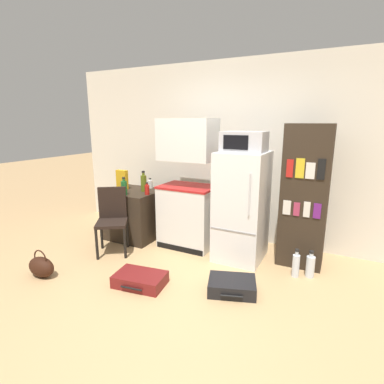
{
  "coord_description": "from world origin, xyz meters",
  "views": [
    {
      "loc": [
        1.39,
        -2.35,
        1.79
      ],
      "look_at": [
        -0.25,
        0.85,
        0.94
      ],
      "focal_mm": 28.0,
      "sensor_mm": 36.0,
      "label": 1
    }
  ],
  "objects": [
    {
      "name": "bottle_olive_oil",
      "position": [
        -1.3,
        1.28,
        0.88
      ],
      "size": [
        0.09,
        0.09,
        0.31
      ],
      "color": "#566619",
      "rests_on": "side_table"
    },
    {
      "name": "bottle_green_tall",
      "position": [
        -1.41,
        0.96,
        0.86
      ],
      "size": [
        0.09,
        0.09,
        0.26
      ],
      "color": "#1E6028",
      "rests_on": "side_table"
    },
    {
      "name": "chair",
      "position": [
        -1.4,
        0.67,
        0.53
      ],
      "size": [
        0.56,
        0.56,
        0.9
      ],
      "rotation": [
        0.0,
        0.0,
        0.59
      ],
      "color": "black",
      "rests_on": "ground_plane"
    },
    {
      "name": "ground_plane",
      "position": [
        0.0,
        0.0,
        0.0
      ],
      "size": [
        24.0,
        24.0,
        0.0
      ],
      "primitive_type": "plane",
      "color": "tan"
    },
    {
      "name": "suitcase_small_flat",
      "position": [
        0.45,
        0.42,
        0.07
      ],
      "size": [
        0.59,
        0.51,
        0.14
      ],
      "rotation": [
        0.0,
        0.0,
        0.33
      ],
      "color": "black",
      "rests_on": "ground_plane"
    },
    {
      "name": "water_bottle_front",
      "position": [
        1.16,
        1.15,
        0.14
      ],
      "size": [
        0.1,
        0.1,
        0.33
      ],
      "color": "silver",
      "rests_on": "ground_plane"
    },
    {
      "name": "bottle_ketchup_red",
      "position": [
        -1.14,
        1.13,
        0.82
      ],
      "size": [
        0.07,
        0.07,
        0.18
      ],
      "color": "#AD1914",
      "rests_on": "side_table"
    },
    {
      "name": "microwave",
      "position": [
        0.25,
        1.27,
        1.55
      ],
      "size": [
        0.54,
        0.36,
        0.25
      ],
      "color": "#B7B7BC",
      "rests_on": "refrigerator"
    },
    {
      "name": "refrigerator",
      "position": [
        0.25,
        1.27,
        0.71
      ],
      "size": [
        0.6,
        0.67,
        1.42
      ],
      "color": "white",
      "rests_on": "ground_plane"
    },
    {
      "name": "kitchen_hutch",
      "position": [
        -0.56,
        1.33,
        0.83
      ],
      "size": [
        0.78,
        0.55,
        1.83
      ],
      "color": "silver",
      "rests_on": "ground_plane"
    },
    {
      "name": "bookshelf",
      "position": [
        0.99,
        1.44,
        0.89
      ],
      "size": [
        0.54,
        0.34,
        1.77
      ],
      "color": "#2D2319",
      "rests_on": "ground_plane"
    },
    {
      "name": "bottle_milk_white",
      "position": [
        -1.34,
        1.51,
        0.82
      ],
      "size": [
        0.08,
        0.08,
        0.16
      ],
      "color": "white",
      "rests_on": "side_table"
    },
    {
      "name": "water_bottle_middle",
      "position": [
        1.01,
        1.08,
        0.15
      ],
      "size": [
        0.08,
        0.08,
        0.35
      ],
      "color": "silver",
      "rests_on": "ground_plane"
    },
    {
      "name": "cereal_box",
      "position": [
        -1.7,
        1.26,
        0.9
      ],
      "size": [
        0.19,
        0.07,
        0.3
      ],
      "color": "gold",
      "rests_on": "side_table"
    },
    {
      "name": "handbag",
      "position": [
        -1.66,
        -0.29,
        0.12
      ],
      "size": [
        0.36,
        0.2,
        0.33
      ],
      "color": "#33190F",
      "rests_on": "ground_plane"
    },
    {
      "name": "suitcase_large_flat",
      "position": [
        -0.51,
        0.08,
        0.07
      ],
      "size": [
        0.6,
        0.44,
        0.14
      ],
      "rotation": [
        0.0,
        0.0,
        0.14
      ],
      "color": "maroon",
      "rests_on": "ground_plane"
    },
    {
      "name": "wall_back",
      "position": [
        0.2,
        2.0,
        1.33
      ],
      "size": [
        6.4,
        0.1,
        2.67
      ],
      "color": "silver",
      "rests_on": "ground_plane"
    },
    {
      "name": "side_table",
      "position": [
        -1.47,
        1.24,
        0.37
      ],
      "size": [
        0.78,
        0.72,
        0.75
      ],
      "color": "#2D2319",
      "rests_on": "ground_plane"
    }
  ]
}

